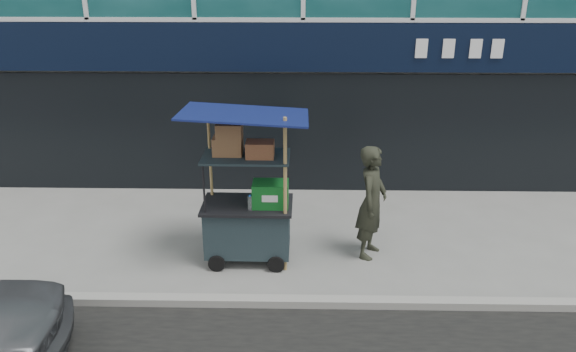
{
  "coord_description": "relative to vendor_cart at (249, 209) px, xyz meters",
  "views": [
    {
      "loc": [
        -0.07,
        -6.76,
        4.56
      ],
      "look_at": [
        -0.22,
        1.2,
        1.38
      ],
      "focal_mm": 35.0,
      "sensor_mm": 36.0,
      "label": 1
    }
  ],
  "objects": [
    {
      "name": "ground",
      "position": [
        0.83,
        -1.07,
        -0.87
      ],
      "size": [
        80.0,
        80.0,
        0.0
      ],
      "primitive_type": "plane",
      "color": "slate",
      "rests_on": "ground"
    },
    {
      "name": "vendor_man",
      "position": [
        1.92,
        0.19,
        0.05
      ],
      "size": [
        0.67,
        0.79,
        1.84
      ],
      "primitive_type": "imported",
      "rotation": [
        0.0,
        0.0,
        1.18
      ],
      "color": "#27291E",
      "rests_on": "ground"
    },
    {
      "name": "curb",
      "position": [
        0.83,
        -1.27,
        -0.81
      ],
      "size": [
        80.0,
        0.18,
        0.12
      ],
      "primitive_type": "cube",
      "color": "gray",
      "rests_on": "ground"
    },
    {
      "name": "vendor_cart",
      "position": [
        0.0,
        0.0,
        0.0
      ],
      "size": [
        1.85,
        1.32,
        2.49
      ],
      "rotation": [
        0.0,
        0.0,
        -0.01
      ],
      "color": "black",
      "rests_on": "ground"
    }
  ]
}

